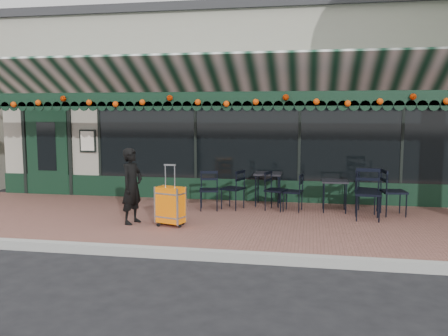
% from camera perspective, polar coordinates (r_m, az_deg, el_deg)
% --- Properties ---
extents(ground, '(80.00, 80.00, 0.00)m').
position_cam_1_polar(ground, '(7.33, -3.15, -10.72)').
color(ground, black).
rests_on(ground, ground).
extents(sidewalk, '(18.00, 4.00, 0.15)m').
position_cam_1_polar(sidewalk, '(9.20, -0.22, -6.61)').
color(sidewalk, brown).
rests_on(sidewalk, ground).
extents(curb, '(18.00, 0.16, 0.15)m').
position_cam_1_polar(curb, '(7.23, -3.31, -10.34)').
color(curb, '#9E9E99').
rests_on(curb, ground).
extents(restaurant_building, '(12.00, 9.60, 4.50)m').
position_cam_1_polar(restaurant_building, '(14.72, 3.99, 7.02)').
color(restaurant_building, gray).
rests_on(restaurant_building, ground).
extents(woman, '(0.46, 0.58, 1.40)m').
position_cam_1_polar(woman, '(8.87, -11.01, -2.14)').
color(woman, black).
rests_on(woman, sidewalk).
extents(suitcase, '(0.54, 0.41, 1.11)m').
position_cam_1_polar(suitcase, '(8.62, -6.47, -4.51)').
color(suitcase, orange).
rests_on(suitcase, sidewalk).
extents(cafe_table_a, '(0.53, 0.53, 0.65)m').
position_cam_1_polar(cafe_table_a, '(10.04, 13.18, -1.82)').
color(cafe_table_a, black).
rests_on(cafe_table_a, sidewalk).
extents(cafe_table_b, '(0.58, 0.58, 0.72)m').
position_cam_1_polar(cafe_table_b, '(10.48, 5.32, -0.97)').
color(cafe_table_b, black).
rests_on(cafe_table_b, sidewalk).
extents(chair_a_left, '(0.46, 0.46, 0.79)m').
position_cam_1_polar(chair_a_left, '(9.94, 8.27, -2.89)').
color(chair_a_left, black).
rests_on(chair_a_left, sidewalk).
extents(chair_a_right, '(0.55, 0.55, 0.91)m').
position_cam_1_polar(chair_a_right, '(10.13, 16.82, -2.61)').
color(chair_a_right, black).
rests_on(chair_a_right, sidewalk).
extents(chair_a_front, '(0.53, 0.53, 0.99)m').
position_cam_1_polar(chair_a_front, '(9.43, 16.93, -3.03)').
color(chair_a_front, black).
rests_on(chair_a_front, sidewalk).
extents(chair_a_extra, '(0.53, 0.53, 0.93)m').
position_cam_1_polar(chair_a_extra, '(10.00, 19.75, -2.76)').
color(chair_a_extra, black).
rests_on(chair_a_extra, sidewalk).
extents(chair_b_left, '(0.55, 0.55, 0.85)m').
position_cam_1_polar(chair_b_left, '(10.07, 1.05, -2.54)').
color(chair_b_left, black).
rests_on(chair_b_left, sidewalk).
extents(chair_b_right, '(0.52, 0.52, 0.83)m').
position_cam_1_polar(chair_b_right, '(9.96, 6.28, -2.73)').
color(chair_b_right, black).
rests_on(chair_b_right, sidewalk).
extents(chair_b_front, '(0.48, 0.48, 0.82)m').
position_cam_1_polar(chair_b_front, '(9.96, -1.81, -2.72)').
color(chair_b_front, black).
rests_on(chair_b_front, sidewalk).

